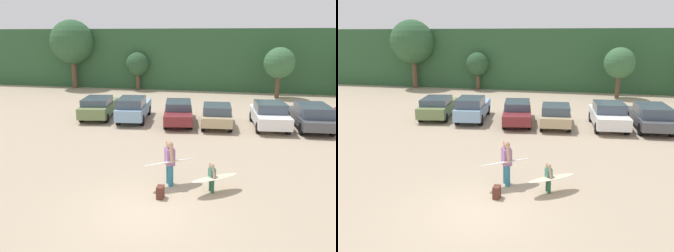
# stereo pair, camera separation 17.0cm
# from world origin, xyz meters

# --- Properties ---
(ground_plane) EXTENTS (120.00, 120.00, 0.00)m
(ground_plane) POSITION_xyz_m (0.00, 0.00, 0.00)
(ground_plane) COLOR tan
(hillside_ridge) EXTENTS (108.00, 12.00, 6.22)m
(hillside_ridge) POSITION_xyz_m (0.00, 30.91, 3.11)
(hillside_ridge) COLOR #2D5633
(hillside_ridge) RESTS_ON ground_plane
(tree_ridge_back) EXTENTS (4.58, 4.58, 7.17)m
(tree_ridge_back) POSITION_xyz_m (-14.50, 24.24, 4.85)
(tree_ridge_back) COLOR brown
(tree_ridge_back) RESTS_ON ground_plane
(tree_right) EXTENTS (2.40, 2.40, 3.89)m
(tree_right) POSITION_xyz_m (-7.43, 24.41, 2.65)
(tree_right) COLOR brown
(tree_right) RESTS_ON ground_plane
(tree_center) EXTENTS (2.76, 2.76, 4.56)m
(tree_center) POSITION_xyz_m (6.42, 22.49, 3.15)
(tree_center) COLOR brown
(tree_center) RESTS_ON ground_plane
(parked_car_olive_green) EXTENTS (2.53, 4.63, 1.46)m
(parked_car_olive_green) POSITION_xyz_m (-6.56, 11.95, 0.78)
(parked_car_olive_green) COLOR #6B7F4C
(parked_car_olive_green) RESTS_ON ground_plane
(parked_car_sky_blue) EXTENTS (2.28, 4.81, 1.65)m
(parked_car_sky_blue) POSITION_xyz_m (-3.94, 11.71, 0.85)
(parked_car_sky_blue) COLOR #84ADD1
(parked_car_sky_blue) RESTS_ON ground_plane
(parked_car_maroon) EXTENTS (2.49, 5.01, 1.43)m
(parked_car_maroon) POSITION_xyz_m (-0.87, 11.67, 0.76)
(parked_car_maroon) COLOR maroon
(parked_car_maroon) RESTS_ON ground_plane
(parked_car_tan) EXTENTS (2.12, 4.05, 1.44)m
(parked_car_tan) POSITION_xyz_m (1.65, 11.24, 0.77)
(parked_car_tan) COLOR tan
(parked_car_tan) RESTS_ON ground_plane
(parked_car_white) EXTENTS (2.33, 4.54, 1.60)m
(parked_car_white) POSITION_xyz_m (4.87, 11.67, 0.82)
(parked_car_white) COLOR white
(parked_car_white) RESTS_ON ground_plane
(parked_car_dark_gray) EXTENTS (2.22, 4.86, 1.55)m
(parked_car_dark_gray) POSITION_xyz_m (7.35, 11.82, 0.83)
(parked_car_dark_gray) COLOR #4C4F54
(parked_car_dark_gray) RESTS_ON ground_plane
(person_adult) EXTENTS (0.49, 0.74, 1.74)m
(person_adult) POSITION_xyz_m (0.46, 2.22, 0.98)
(person_adult) COLOR teal
(person_adult) RESTS_ON ground_plane
(person_child) EXTENTS (0.32, 0.49, 1.10)m
(person_child) POSITION_xyz_m (2.09, 1.91, 0.62)
(person_child) COLOR #26593F
(person_child) RESTS_ON ground_plane
(surfboard_white) EXTENTS (2.00, 1.67, 0.27)m
(surfboard_white) POSITION_xyz_m (0.47, 2.14, 0.96)
(surfboard_white) COLOR white
(surfboard_cream) EXTENTS (1.85, 1.58, 0.14)m
(surfboard_cream) POSITION_xyz_m (2.20, 1.88, 0.58)
(surfboard_cream) COLOR beige
(backpack_dropped) EXTENTS (0.24, 0.34, 0.45)m
(backpack_dropped) POSITION_xyz_m (0.35, 1.05, 0.22)
(backpack_dropped) COLOR #592D23
(backpack_dropped) RESTS_ON ground_plane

